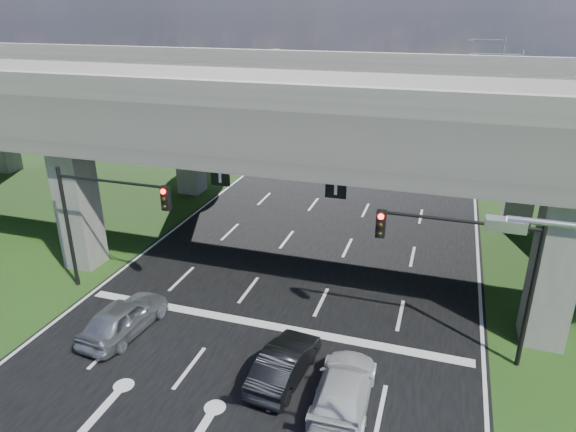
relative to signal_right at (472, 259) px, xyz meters
The scene contains 17 objects.
ground 9.71m from the signal_right, 153.26° to the right, with size 160.00×160.00×0.00m, color #214215.
road 10.74m from the signal_right, 142.25° to the left, with size 18.00×120.00×0.03m, color black.
overpass 11.84m from the signal_right, 134.16° to the left, with size 80.00×15.00×10.00m.
warehouse 45.97m from the signal_right, 137.44° to the left, with size 20.00×10.00×4.00m, color #9E9E99.
signal_right is the anchor object (origin of this frame).
signal_left 15.65m from the signal_right, behind, with size 5.76×0.54×6.00m.
streetlight_far 20.25m from the signal_right, 83.53° to the left, with size 3.38×0.25×10.00m.
streetlight_beyond 36.17m from the signal_right, 86.39° to the left, with size 3.38×0.25×10.00m.
tree_left_near 31.01m from the signal_right, 134.63° to the left, with size 4.50×4.50×7.80m.
tree_left_mid 38.96m from the signal_right, 129.50° to the left, with size 3.91×3.90×6.76m.
tree_left_far 43.37m from the signal_right, 118.63° to the left, with size 4.80×4.80×8.32m.
tree_right_near 24.62m from the signal_right, 77.76° to the left, with size 4.20×4.20×7.28m.
tree_right_mid 33.10m from the signal_right, 75.62° to the left, with size 3.91×3.90×6.76m.
tree_right_far 40.29m from the signal_right, 83.99° to the left, with size 4.50×4.50×7.80m.
car_silver 13.93m from the signal_right, 168.38° to the right, with size 1.75×4.35×1.48m, color silver.
car_dark 7.75m from the signal_right, 150.48° to the right, with size 1.41×4.06×1.34m, color black.
car_white 6.53m from the signal_right, 132.15° to the right, with size 1.86×4.57×1.33m, color silver.
Camera 1 is at (6.51, -13.85, 12.70)m, focal length 32.00 mm.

